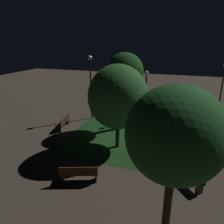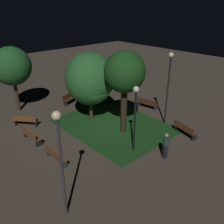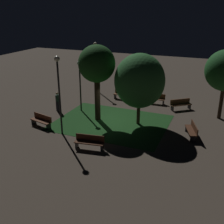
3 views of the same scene
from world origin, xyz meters
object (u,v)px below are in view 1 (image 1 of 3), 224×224
object	(u,v)px
lamp_post_plaza_east	(90,78)
tree_back_right	(125,73)
tree_tall_center	(175,135)
pedestrian	(139,104)
bench_front_right	(189,174)
bench_back_row	(105,107)
lamp_post_path_center	(223,83)
bench_near_trees	(202,152)
bench_corner	(64,122)
bench_lawn_edge	(79,173)
lamp_post_near_wall	(146,87)
tree_back_left	(118,97)
bench_by_lamp	(199,131)

from	to	relation	value
lamp_post_plaza_east	tree_back_right	bearing A→B (deg)	-110.02
tree_tall_center	pedestrian	xyz separation A→B (m)	(12.42, 3.43, -2.89)
bench_front_right	tree_back_right	xyz separation A→B (m)	(5.47, 4.67, 3.74)
tree_back_right	bench_back_row	bearing A→B (deg)	40.41
bench_front_right	lamp_post_path_center	size ratio (longest dim) A/B	0.35
tree_tall_center	pedestrian	distance (m)	13.21
bench_back_row	tree_tall_center	bearing A→B (deg)	-150.76
bench_near_trees	tree_back_right	bearing A→B (deg)	60.20
tree_back_right	bench_front_right	bearing A→B (deg)	-139.50
bench_corner	tree_back_right	xyz separation A→B (m)	(1.53, -4.38, 3.74)
bench_front_right	tree_tall_center	world-z (taller)	tree_tall_center
bench_near_trees	bench_front_right	distance (m)	2.49
bench_lawn_edge	bench_back_row	xyz separation A→B (m)	(10.24, 2.45, 0.00)
bench_back_row	lamp_post_near_wall	bearing A→B (deg)	-105.29
bench_back_row	pedestrian	bearing A→B (deg)	-78.05
bench_near_trees	tree_back_right	xyz separation A→B (m)	(3.08, 5.37, 3.74)
tree_back_left	tree_back_right	xyz separation A→B (m)	(3.09, 0.43, 0.97)
bench_back_row	tree_back_left	world-z (taller)	tree_back_left
bench_by_lamp	pedestrian	world-z (taller)	pedestrian
bench_by_lamp	tree_back_left	world-z (taller)	tree_back_left
bench_by_lamp	tree_back_left	distance (m)	6.41
tree_back_left	lamp_post_plaza_east	distance (m)	5.61
bench_front_right	lamp_post_plaza_east	size ratio (longest dim) A/B	0.32
tree_back_left	tree_back_right	bearing A→B (deg)	7.98
bench_front_right	lamp_post_near_wall	size ratio (longest dim) A/B	0.41
bench_near_trees	bench_back_row	bearing A→B (deg)	52.23
bench_near_trees	tree_back_left	distance (m)	5.66
bench_by_lamp	bench_lawn_edge	size ratio (longest dim) A/B	0.98
bench_front_right	lamp_post_path_center	bearing A→B (deg)	-14.30
bench_near_trees	tree_tall_center	bearing A→B (deg)	164.64
lamp_post_path_center	tree_back_left	bearing A→B (deg)	135.30
bench_front_right	bench_by_lamp	bearing A→B (deg)	-7.42
bench_back_row	bench_lawn_edge	bearing A→B (deg)	-166.54
bench_near_trees	pedestrian	world-z (taller)	pedestrian
lamp_post_near_wall	tree_tall_center	bearing A→B (deg)	-166.11
bench_near_trees	bench_lawn_edge	world-z (taller)	same
bench_corner	lamp_post_plaza_east	size ratio (longest dim) A/B	0.35
bench_corner	tree_tall_center	xyz separation A→B (m)	(-7.04, -8.24, 3.26)
bench_front_right	bench_back_row	bearing A→B (deg)	40.47
bench_corner	lamp_post_path_center	bearing A→B (deg)	-66.06
lamp_post_path_center	lamp_post_near_wall	distance (m)	5.92
bench_near_trees	pedestrian	distance (m)	8.52
bench_front_right	bench_corner	xyz separation A→B (m)	(3.94, 9.05, 0.00)
lamp_post_near_wall	bench_by_lamp	bearing A→B (deg)	-117.84
bench_by_lamp	lamp_post_plaza_east	bearing A→B (deg)	81.73
pedestrian	bench_front_right	bearing A→B (deg)	-155.58
tree_back_left	lamp_post_path_center	world-z (taller)	tree_back_left
lamp_post_plaza_east	tree_back_left	bearing A→B (deg)	-139.48
bench_back_row	bench_corner	distance (m)	5.00
bench_by_lamp	tree_tall_center	distance (m)	9.22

